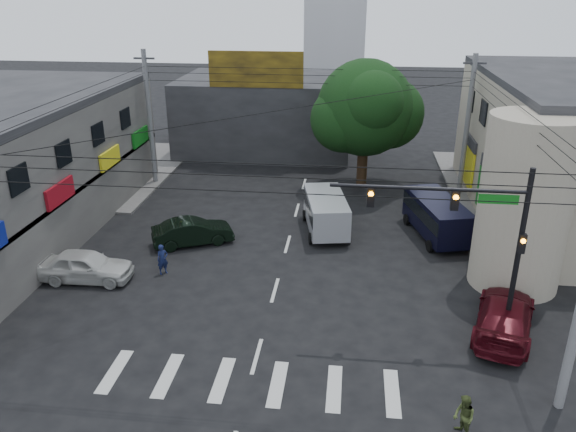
% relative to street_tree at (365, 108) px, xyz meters
% --- Properties ---
extents(ground, '(160.00, 160.00, 0.00)m').
position_rel_street_tree_xyz_m(ground, '(-4.00, -17.00, -5.47)').
color(ground, black).
rests_on(ground, ground).
extents(sidewalk_far_left, '(16.00, 16.00, 0.15)m').
position_rel_street_tree_xyz_m(sidewalk_far_left, '(-22.00, 1.00, -5.40)').
color(sidewalk_far_left, '#514F4C').
rests_on(sidewalk_far_left, ground).
extents(sidewalk_far_right, '(16.00, 16.00, 0.15)m').
position_rel_street_tree_xyz_m(sidewalk_far_right, '(14.00, 1.00, -5.40)').
color(sidewalk_far_right, '#514F4C').
rests_on(sidewalk_far_right, ground).
extents(corner_column, '(4.00, 4.00, 8.00)m').
position_rel_street_tree_xyz_m(corner_column, '(7.00, -13.00, -1.47)').
color(corner_column, gray).
rests_on(corner_column, ground).
extents(building_far, '(14.00, 10.00, 6.00)m').
position_rel_street_tree_xyz_m(building_far, '(-8.00, 9.00, -2.47)').
color(building_far, '#232326').
rests_on(building_far, ground).
extents(billboard, '(7.00, 0.30, 2.60)m').
position_rel_street_tree_xyz_m(billboard, '(-8.00, 4.10, 1.83)').
color(billboard, olive).
rests_on(billboard, building_far).
extents(street_tree, '(6.40, 6.40, 8.70)m').
position_rel_street_tree_xyz_m(street_tree, '(0.00, 0.00, 0.00)').
color(street_tree, black).
rests_on(street_tree, ground).
extents(traffic_gantry, '(7.10, 0.35, 7.20)m').
position_rel_street_tree_xyz_m(traffic_gantry, '(3.82, -18.00, -0.64)').
color(traffic_gantry, black).
rests_on(traffic_gantry, ground).
extents(utility_pole_far_left, '(0.32, 0.32, 9.20)m').
position_rel_street_tree_xyz_m(utility_pole_far_left, '(-14.50, -1.00, -0.87)').
color(utility_pole_far_left, '#59595B').
rests_on(utility_pole_far_left, ground).
extents(utility_pole_far_right, '(0.32, 0.32, 9.20)m').
position_rel_street_tree_xyz_m(utility_pole_far_right, '(6.50, -1.00, -0.87)').
color(utility_pole_far_right, '#59595B').
rests_on(utility_pole_far_right, ground).
extents(dark_sedan, '(4.79, 5.45, 1.42)m').
position_rel_street_tree_xyz_m(dark_sedan, '(-9.10, -10.53, -4.76)').
color(dark_sedan, black).
rests_on(dark_sedan, ground).
extents(white_compact, '(2.06, 4.53, 1.50)m').
position_rel_street_tree_xyz_m(white_compact, '(-13.03, -15.07, -4.72)').
color(white_compact, beige).
rests_on(white_compact, ground).
extents(maroon_sedan, '(5.16, 6.49, 1.53)m').
position_rel_street_tree_xyz_m(maroon_sedan, '(5.63, -17.27, -4.71)').
color(maroon_sedan, '#3F0910').
rests_on(maroon_sedan, ground).
extents(silver_minivan, '(5.61, 3.81, 2.09)m').
position_rel_street_tree_xyz_m(silver_minivan, '(-2.05, -8.00, -4.43)').
color(silver_minivan, '#ACAEB4').
rests_on(silver_minivan, ground).
extents(navy_van, '(6.38, 4.69, 2.15)m').
position_rel_street_tree_xyz_m(navy_van, '(4.08, -8.00, -4.40)').
color(navy_van, black).
rests_on(navy_van, ground).
extents(traffic_officer, '(0.91, 0.91, 1.52)m').
position_rel_street_tree_xyz_m(traffic_officer, '(-9.62, -14.00, -4.71)').
color(traffic_officer, '#11183D').
rests_on(traffic_officer, ground).
extents(pedestrian_olive, '(1.09, 1.02, 1.51)m').
position_rel_street_tree_xyz_m(pedestrian_olive, '(3.03, -23.29, -4.72)').
color(pedestrian_olive, '#3A4620').
rests_on(pedestrian_olive, ground).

